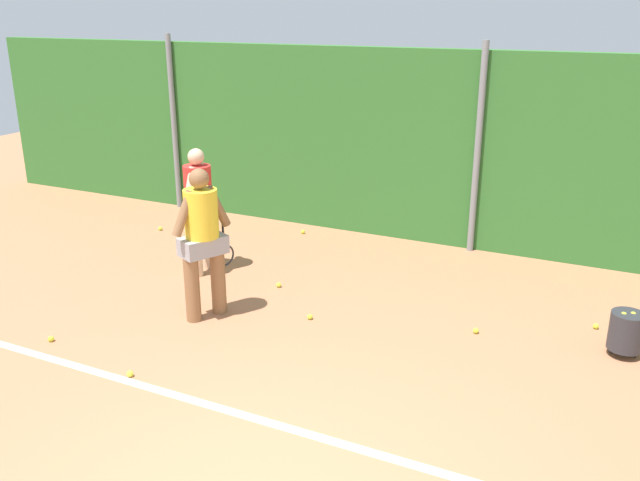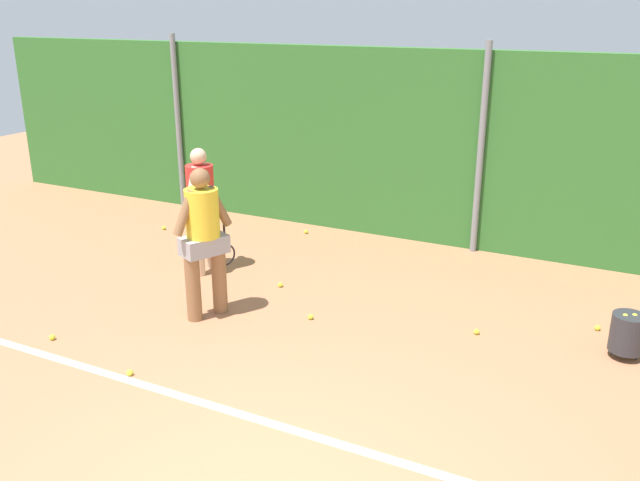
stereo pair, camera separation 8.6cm
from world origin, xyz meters
The scene contains 16 objects.
ground_plane centered at (0.00, 1.95, 0.00)m, with size 29.63×29.63×0.00m, color #B2704C.
hedge_fence_backdrop centered at (0.00, 6.63, 1.50)m, with size 19.26×0.25×3.01m, color #33702D.
fence_post_left centered at (-5.55, 6.46, 1.57)m, with size 0.10×0.10×3.15m, color gray.
fence_post_center centered at (0.00, 6.46, 1.57)m, with size 0.10×0.10×3.15m, color gray.
court_baseline_paint centered at (0.00, 1.09, 0.00)m, with size 14.07×0.10×0.01m, color white.
player_midcourt centered at (-2.33, 2.72, 1.04)m, with size 0.51×0.80×1.85m.
player_backcourt_far centered at (-3.24, 3.92, 1.00)m, with size 0.38×0.74×1.78m.
ball_hopper centered at (2.32, 3.87, 0.29)m, with size 0.36×0.36×0.51m.
tennis_ball_0 centered at (-2.71, 6.04, 0.03)m, with size 0.07×0.07×0.07m, color #CCDB33.
tennis_ball_1 centered at (-1.97, 3.87, 0.03)m, with size 0.07×0.07×0.07m, color #CCDB33.
tennis_ball_2 centered at (-1.15, 3.18, 0.03)m, with size 0.07×0.07×0.07m, color #CCDB33.
tennis_ball_5 centered at (2.00, 4.41, 0.03)m, with size 0.07×0.07×0.07m, color #CCDB33.
tennis_ball_8 centered at (0.75, 3.68, 0.03)m, with size 0.07×0.07×0.07m, color #CCDB33.
tennis_ball_9 centered at (-3.54, 1.39, 0.03)m, with size 0.07×0.07×0.07m, color #CCDB33.
tennis_ball_10 centered at (-2.21, 1.18, 0.03)m, with size 0.07×0.07×0.07m, color #CCDB33.
tennis_ball_11 centered at (-4.97, 5.14, 0.03)m, with size 0.07×0.07×0.07m, color #CCDB33.
Camera 2 is at (2.24, -3.38, 3.59)m, focal length 37.71 mm.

